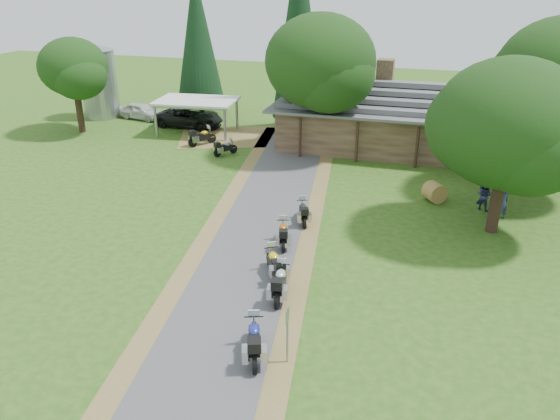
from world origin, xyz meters
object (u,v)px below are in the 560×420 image
(carport, at_px, (197,116))
(hay_bale, at_px, (434,192))
(motorcycle_row_b, at_px, (280,281))
(motorcycle_carport_b, at_px, (225,147))
(motorcycle_row_a, at_px, (254,338))
(car_white_sedan, at_px, (141,109))
(motorcycle_row_c, at_px, (275,262))
(lodge, at_px, (422,116))
(motorcycle_carport_a, at_px, (202,136))
(motorcycle_row_d, at_px, (283,233))
(silo, at_px, (99,81))
(car_dark_suv, at_px, (189,113))
(motorcycle_row_e, at_px, (303,211))

(carport, height_order, hay_bale, carport)
(motorcycle_row_b, relative_size, motorcycle_carport_b, 1.20)
(carport, relative_size, motorcycle_row_a, 2.95)
(car_white_sedan, bearing_deg, motorcycle_row_c, -128.70)
(lodge, height_order, motorcycle_row_b, lodge)
(car_white_sedan, distance_m, motorcycle_carport_a, 10.19)
(motorcycle_row_d, height_order, motorcycle_carport_b, motorcycle_row_d)
(lodge, bearing_deg, silo, 176.65)
(motorcycle_row_a, relative_size, motorcycle_row_b, 1.01)
(silo, distance_m, motorcycle_row_a, 36.57)
(motorcycle_row_a, bearing_deg, motorcycle_row_c, -9.98)
(lodge, relative_size, hay_bale, 19.30)
(motorcycle_carport_b, bearing_deg, motorcycle_carport_a, 89.05)
(motorcycle_row_a, height_order, motorcycle_carport_b, motorcycle_row_a)
(silo, distance_m, motorcycle_row_c, 32.13)
(lodge, bearing_deg, motorcycle_carport_b, -157.29)
(motorcycle_row_c, height_order, hay_bale, motorcycle_row_c)
(car_white_sedan, bearing_deg, silo, 106.50)
(car_white_sedan, xyz_separation_m, car_dark_suv, (5.25, -1.24, 0.30))
(motorcycle_row_d, bearing_deg, car_dark_suv, 19.18)
(carport, height_order, car_dark_suv, carport)
(motorcycle_row_a, bearing_deg, lodge, -28.27)
(motorcycle_carport_b, bearing_deg, car_dark_suv, 75.60)
(car_dark_suv, height_order, motorcycle_carport_b, car_dark_suv)
(motorcycle_row_c, bearing_deg, motorcycle_carport_a, 0.20)
(motorcycle_row_b, distance_m, motorcycle_carport_b, 18.90)
(motorcycle_row_b, bearing_deg, lodge, -19.39)
(motorcycle_carport_a, bearing_deg, motorcycle_row_b, -111.63)
(motorcycle_row_c, distance_m, motorcycle_row_d, 2.98)
(silo, distance_m, car_dark_suv, 9.20)
(car_white_sedan, distance_m, motorcycle_row_d, 27.28)
(silo, distance_m, carport, 10.82)
(lodge, relative_size, motorcycle_carport_a, 10.31)
(lodge, xyz_separation_m, motorcycle_carport_a, (-15.81, -3.79, -1.74))
(motorcycle_row_e, relative_size, motorcycle_carport_b, 1.05)
(car_dark_suv, xyz_separation_m, motorcycle_row_a, (14.88, -26.75, -0.46))
(silo, relative_size, motorcycle_row_d, 3.32)
(motorcycle_row_d, distance_m, hay_bale, 10.26)
(motorcycle_carport_a, bearing_deg, motorcycle_row_e, -100.09)
(carport, xyz_separation_m, hay_bale, (18.90, -9.32, -0.80))
(lodge, height_order, car_white_sedan, lodge)
(silo, height_order, motorcycle_row_a, silo)
(hay_bale, bearing_deg, motorcycle_row_c, -120.87)
(hay_bale, bearing_deg, motorcycle_row_a, -108.98)
(motorcycle_row_c, distance_m, motorcycle_carport_b, 17.30)
(silo, bearing_deg, motorcycle_row_a, -49.24)
(motorcycle_row_d, bearing_deg, car_white_sedan, 26.58)
(motorcycle_row_d, height_order, hay_bale, motorcycle_row_d)
(car_white_sedan, bearing_deg, motorcycle_carport_b, -113.46)
(motorcycle_row_d, distance_m, motorcycle_carport_a, 17.43)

